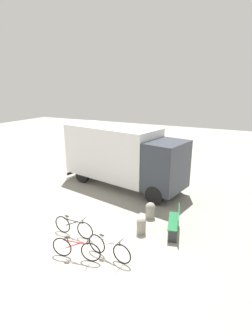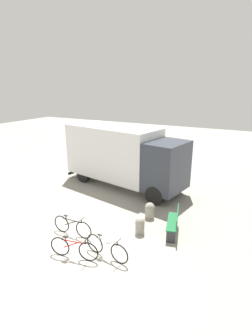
{
  "view_description": "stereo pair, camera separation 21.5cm",
  "coord_description": "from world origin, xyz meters",
  "px_view_note": "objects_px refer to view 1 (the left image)",
  "views": [
    {
      "loc": [
        5.32,
        -6.69,
        5.69
      ],
      "look_at": [
        -0.14,
        4.17,
        1.8
      ],
      "focal_mm": 28.0,
      "sensor_mm": 36.0,
      "label": 1
    },
    {
      "loc": [
        5.51,
        -6.59,
        5.69
      ],
      "look_at": [
        -0.14,
        4.17,
        1.8
      ],
      "focal_mm": 28.0,
      "sensor_mm": 36.0,
      "label": 2
    }
  ],
  "objects_px": {
    "park_bench": "(175,221)",
    "bollard_near_bench": "(141,225)",
    "bicycle_far": "(109,248)",
    "bollard_far_bench": "(150,210)",
    "bicycle_middle": "(76,249)",
    "delivery_truck": "(122,154)",
    "bicycle_near": "(74,227)"
  },
  "relations": [
    {
      "from": "bicycle_middle",
      "to": "bicycle_far",
      "type": "height_order",
      "value": "same"
    },
    {
      "from": "delivery_truck",
      "to": "bollard_near_bench",
      "type": "relative_size",
      "value": 11.01
    },
    {
      "from": "delivery_truck",
      "to": "bicycle_far",
      "type": "height_order",
      "value": "delivery_truck"
    },
    {
      "from": "bicycle_near",
      "to": "bollard_near_bench",
      "type": "height_order",
      "value": "bicycle_near"
    },
    {
      "from": "bicycle_far",
      "to": "bollard_near_bench",
      "type": "xyz_separation_m",
      "value": [
        0.36,
        1.93,
        -0.02
      ]
    },
    {
      "from": "bicycle_middle",
      "to": "bollard_far_bench",
      "type": "height_order",
      "value": "bicycle_middle"
    },
    {
      "from": "bollard_far_bench",
      "to": "bollard_near_bench",
      "type": "bearing_deg",
      "value": -83.38
    },
    {
      "from": "bicycle_middle",
      "to": "bollard_near_bench",
      "type": "height_order",
      "value": "bicycle_middle"
    },
    {
      "from": "park_bench",
      "to": "bollard_near_bench",
      "type": "xyz_separation_m",
      "value": [
        -1.2,
        -0.64,
        -0.16
      ]
    },
    {
      "from": "bicycle_near",
      "to": "bollard_near_bench",
      "type": "distance_m",
      "value": 2.67
    },
    {
      "from": "bicycle_far",
      "to": "bollard_near_bench",
      "type": "relative_size",
      "value": 2.57
    },
    {
      "from": "delivery_truck",
      "to": "bollard_far_bench",
      "type": "bearing_deg",
      "value": -34.02
    },
    {
      "from": "bicycle_far",
      "to": "bollard_far_bench",
      "type": "bearing_deg",
      "value": 93.29
    },
    {
      "from": "bicycle_near",
      "to": "bollard_far_bench",
      "type": "relative_size",
      "value": 2.48
    },
    {
      "from": "park_bench",
      "to": "bicycle_near",
      "type": "bearing_deg",
      "value": 105.35
    },
    {
      "from": "bollard_near_bench",
      "to": "bicycle_middle",
      "type": "bearing_deg",
      "value": -118.25
    },
    {
      "from": "delivery_truck",
      "to": "bollard_near_bench",
      "type": "distance_m",
      "value": 5.54
    },
    {
      "from": "bicycle_middle",
      "to": "bicycle_far",
      "type": "distance_m",
      "value": 1.11
    },
    {
      "from": "bicycle_middle",
      "to": "bicycle_far",
      "type": "xyz_separation_m",
      "value": [
        0.97,
        0.54,
        0.0
      ]
    },
    {
      "from": "park_bench",
      "to": "bicycle_near",
      "type": "distance_m",
      "value": 4.03
    },
    {
      "from": "delivery_truck",
      "to": "bicycle_near",
      "type": "relative_size",
      "value": 4.27
    },
    {
      "from": "park_bench",
      "to": "bollard_near_bench",
      "type": "bearing_deg",
      "value": 103.94
    },
    {
      "from": "park_bench",
      "to": "bicycle_far",
      "type": "relative_size",
      "value": 0.9
    },
    {
      "from": "delivery_truck",
      "to": "bicycle_middle",
      "type": "xyz_separation_m",
      "value": [
        1.79,
        -6.8,
        -1.5
      ]
    },
    {
      "from": "bicycle_middle",
      "to": "bollard_near_bench",
      "type": "relative_size",
      "value": 2.54
    },
    {
      "from": "delivery_truck",
      "to": "park_bench",
      "type": "bearing_deg",
      "value": -29.62
    },
    {
      "from": "delivery_truck",
      "to": "park_bench",
      "type": "distance_m",
      "value": 5.83
    },
    {
      "from": "park_bench",
      "to": "bicycle_middle",
      "type": "height_order",
      "value": "park_bench"
    },
    {
      "from": "delivery_truck",
      "to": "bicycle_middle",
      "type": "height_order",
      "value": "delivery_truck"
    },
    {
      "from": "delivery_truck",
      "to": "bollard_far_bench",
      "type": "distance_m",
      "value": 4.43
    },
    {
      "from": "delivery_truck",
      "to": "bicycle_near",
      "type": "bearing_deg",
      "value": -70.99
    },
    {
      "from": "delivery_truck",
      "to": "park_bench",
      "type": "xyz_separation_m",
      "value": [
        4.32,
        -3.68,
        -1.35
      ]
    }
  ]
}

